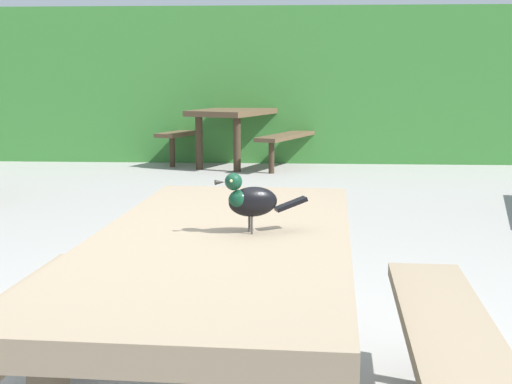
% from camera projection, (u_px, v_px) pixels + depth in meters
% --- Properties ---
extents(hedge_wall, '(28.00, 1.70, 2.06)m').
position_uv_depth(hedge_wall, '(274.00, 85.00, 10.44)').
color(hedge_wall, '#387A33').
rests_on(hedge_wall, ground).
extents(picnic_table_foreground, '(1.76, 1.83, 0.74)m').
position_uv_depth(picnic_table_foreground, '(222.00, 293.00, 2.21)').
color(picnic_table_foreground, '#84725B').
rests_on(picnic_table_foreground, ground).
extents(bird_grackle, '(0.28, 0.13, 0.18)m').
position_uv_depth(bird_grackle, '(250.00, 199.00, 2.17)').
color(bird_grackle, black).
rests_on(bird_grackle, picnic_table_foreground).
extents(picnic_table_far_centre, '(2.20, 2.21, 0.74)m').
position_uv_depth(picnic_table_far_centre, '(243.00, 122.00, 9.60)').
color(picnic_table_far_centre, brown).
rests_on(picnic_table_far_centre, ground).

